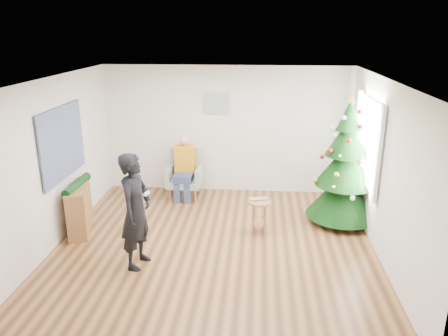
# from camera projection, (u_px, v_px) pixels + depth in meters

# --- Properties ---
(floor) EXTENTS (5.00, 5.00, 0.00)m
(floor) POSITION_uv_depth(u_px,v_px,m) (215.00, 245.00, 6.95)
(floor) COLOR brown
(floor) RESTS_ON ground
(ceiling) EXTENTS (5.00, 5.00, 0.00)m
(ceiling) POSITION_uv_depth(u_px,v_px,m) (213.00, 80.00, 6.15)
(ceiling) COLOR white
(ceiling) RESTS_ON wall_back
(wall_back) EXTENTS (5.00, 0.00, 5.00)m
(wall_back) POSITION_uv_depth(u_px,v_px,m) (227.00, 130.00, 8.92)
(wall_back) COLOR silver
(wall_back) RESTS_ON floor
(wall_front) EXTENTS (5.00, 0.00, 5.00)m
(wall_front) POSITION_uv_depth(u_px,v_px,m) (187.00, 247.00, 4.18)
(wall_front) COLOR silver
(wall_front) RESTS_ON floor
(wall_left) EXTENTS (0.00, 5.00, 5.00)m
(wall_left) POSITION_uv_depth(u_px,v_px,m) (53.00, 163.00, 6.74)
(wall_left) COLOR silver
(wall_left) RESTS_ON floor
(wall_right) EXTENTS (0.00, 5.00, 5.00)m
(wall_right) POSITION_uv_depth(u_px,v_px,m) (385.00, 172.00, 6.35)
(wall_right) COLOR silver
(wall_right) RESTS_ON floor
(window_panel) EXTENTS (0.04, 1.30, 1.40)m
(window_panel) POSITION_uv_depth(u_px,v_px,m) (368.00, 141.00, 7.24)
(window_panel) COLOR white
(window_panel) RESTS_ON wall_right
(curtains) EXTENTS (0.05, 1.75, 1.50)m
(curtains) POSITION_uv_depth(u_px,v_px,m) (366.00, 141.00, 7.24)
(curtains) COLOR white
(curtains) RESTS_ON wall_right
(christmas_tree) EXTENTS (1.25, 1.25, 2.26)m
(christmas_tree) POSITION_uv_depth(u_px,v_px,m) (345.00, 167.00, 7.49)
(christmas_tree) COLOR #3F2816
(christmas_tree) RESTS_ON floor
(stool) EXTENTS (0.39, 0.39, 0.58)m
(stool) POSITION_uv_depth(u_px,v_px,m) (259.00, 216.00, 7.28)
(stool) COLOR brown
(stool) RESTS_ON floor
(laptop) EXTENTS (0.37, 0.29, 0.03)m
(laptop) POSITION_uv_depth(u_px,v_px,m) (259.00, 200.00, 7.18)
(laptop) COLOR silver
(laptop) RESTS_ON stool
(armchair) EXTENTS (0.71, 0.65, 0.97)m
(armchair) POSITION_uv_depth(u_px,v_px,m) (185.00, 180.00, 8.83)
(armchair) COLOR gray
(armchair) RESTS_ON floor
(seated_person) EXTENTS (0.39, 0.56, 1.27)m
(seated_person) POSITION_uv_depth(u_px,v_px,m) (184.00, 167.00, 8.69)
(seated_person) COLOR navy
(seated_person) RESTS_ON armchair
(standing_man) EXTENTS (0.52, 0.68, 1.69)m
(standing_man) POSITION_uv_depth(u_px,v_px,m) (136.00, 211.00, 6.13)
(standing_man) COLOR black
(standing_man) RESTS_ON floor
(game_controller) EXTENTS (0.06, 0.13, 0.04)m
(game_controller) POSITION_uv_depth(u_px,v_px,m) (147.00, 193.00, 6.00)
(game_controller) COLOR white
(game_controller) RESTS_ON standing_man
(console) EXTENTS (0.56, 1.04, 0.80)m
(console) POSITION_uv_depth(u_px,v_px,m) (79.00, 208.00, 7.35)
(console) COLOR brown
(console) RESTS_ON floor
(garland) EXTENTS (0.14, 0.90, 0.14)m
(garland) POSITION_uv_depth(u_px,v_px,m) (77.00, 185.00, 7.22)
(garland) COLOR black
(garland) RESTS_ON console
(tapestry) EXTENTS (0.03, 1.50, 1.15)m
(tapestry) POSITION_uv_depth(u_px,v_px,m) (63.00, 143.00, 6.95)
(tapestry) COLOR black
(tapestry) RESTS_ON wall_left
(framed_picture) EXTENTS (0.52, 0.05, 0.42)m
(framed_picture) POSITION_uv_depth(u_px,v_px,m) (217.00, 103.00, 8.73)
(framed_picture) COLOR tan
(framed_picture) RESTS_ON wall_back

